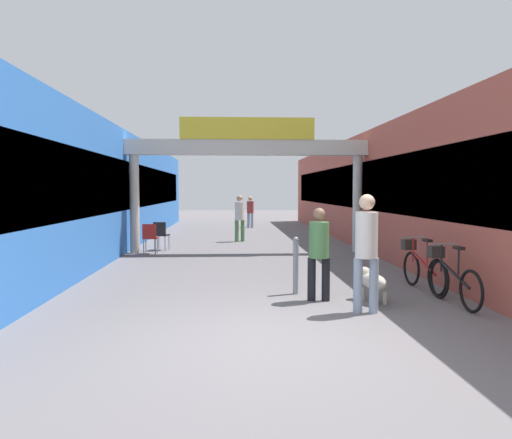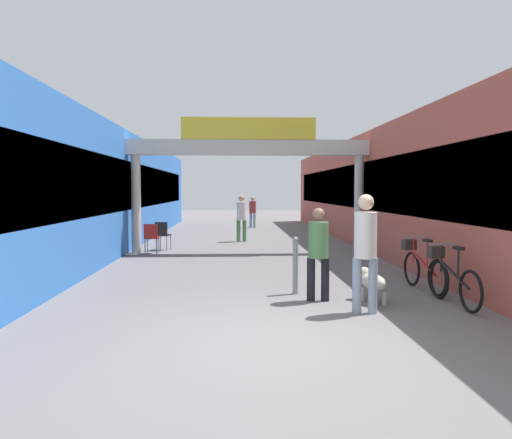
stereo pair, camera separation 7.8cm
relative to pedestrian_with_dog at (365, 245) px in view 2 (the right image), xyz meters
name	(u,v)px [view 2 (the right image)]	position (x,y,z in m)	size (l,w,h in m)	color
ground_plane	(269,341)	(-1.56, -1.36, -1.05)	(80.00, 80.00, 0.00)	slate
storefront_left	(96,191)	(-6.66, 9.64, 0.78)	(3.00, 26.00, 3.66)	blue
storefront_right	(393,191)	(3.53, 9.64, 0.78)	(3.00, 26.00, 3.66)	#B25142
arcade_sign_gateway	(249,157)	(-1.56, 7.48, 1.80)	(7.40, 0.47, 4.01)	beige
pedestrian_with_dog	(365,245)	(0.00, 0.00, 0.00)	(0.39, 0.38, 1.82)	#8C9EB2
pedestrian_companion	(318,248)	(-0.57, 0.87, -0.15)	(0.39, 0.38, 1.58)	black
pedestrian_carrying_crate	(241,215)	(-1.73, 10.68, -0.08)	(0.45, 0.45, 1.69)	#4C7F47
pedestrian_elderly_walking	(253,210)	(-1.08, 17.39, -0.17)	(0.48, 0.48, 1.56)	#8C9EB2
dog_on_leash	(371,281)	(0.31, 0.75, -0.70)	(0.46, 0.79, 0.56)	beige
bicycle_black_nearest	(451,278)	(1.57, 0.54, -0.61)	(0.46, 1.69, 0.98)	black
bicycle_red_second	(421,267)	(1.53, 1.73, -0.61)	(0.46, 1.69, 0.98)	black
bollard_post_metal	(295,265)	(-0.89, 1.45, -0.52)	(0.10, 0.10, 1.04)	gray
cafe_chair_red_nearer	(151,236)	(-4.43, 7.24, -0.51)	(0.41, 0.41, 0.89)	gray
cafe_chair_black_farther	(162,233)	(-4.23, 8.14, -0.51)	(0.48, 0.48, 0.89)	gray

